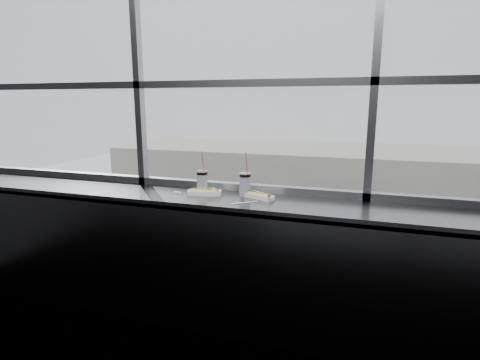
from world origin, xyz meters
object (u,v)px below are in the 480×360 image
(car_near_a, at_px, (113,283))
(car_near_c, at_px, (326,321))
(loose_straw, at_px, (244,203))
(tree_left, at_px, (250,215))
(pedestrian_b, at_px, (326,244))
(car_near_d, at_px, (463,343))
(pedestrian_d, at_px, (441,258))
(hotdog_tray_right, at_px, (259,196))
(wrapper, at_px, (178,192))
(car_far_a, at_px, (195,245))
(car_near_b, at_px, (244,308))
(soda_cup_left, at_px, (202,181))
(hotdog_tray_left, at_px, (204,192))
(tree_center, at_px, (346,217))
(soda_cup_right, at_px, (245,183))
(car_far_b, at_px, (354,265))

(car_near_a, bearing_deg, car_near_c, -84.64)
(loose_straw, distance_m, tree_left, 31.01)
(car_near_a, distance_m, pedestrian_b, 17.28)
(car_near_d, relative_size, pedestrian_d, 2.97)
(hotdog_tray_right, relative_size, car_near_c, 0.04)
(car_near_a, xyz_separation_m, pedestrian_b, (12.66, 11.75, -0.21))
(loose_straw, relative_size, wrapper, 2.45)
(car_far_a, relative_size, car_near_b, 1.01)
(soda_cup_left, xyz_separation_m, pedestrian_b, (-1.09, 27.94, -11.21))
(car_near_b, distance_m, tree_left, 12.56)
(hotdog_tray_left, distance_m, tree_center, 29.55)
(soda_cup_right, bearing_deg, tree_center, 89.92)
(soda_cup_right, bearing_deg, hotdog_tray_right, -20.77)
(pedestrian_b, bearing_deg, car_far_a, 19.84)
(car_near_b, bearing_deg, hotdog_tray_left, -167.39)
(car_near_c, distance_m, pedestrian_d, 13.41)
(hotdog_tray_right, xyz_separation_m, loose_straw, (-0.08, -0.17, -0.02))
(hotdog_tray_right, xyz_separation_m, car_far_a, (-11.99, 24.23, -11.07))
(car_near_d, xyz_separation_m, car_near_b, (-11.36, 0.00, -0.15))
(hotdog_tray_left, bearing_deg, soda_cup_right, -0.11)
(tree_left, bearing_deg, car_near_c, -56.51)
(pedestrian_d, bearing_deg, car_near_b, -48.00)
(soda_cup_right, height_order, car_near_b, soda_cup_right)
(pedestrian_b, height_order, tree_center, tree_center)
(tree_left, bearing_deg, hotdog_tray_right, -73.39)
(wrapper, relative_size, car_near_d, 0.01)
(loose_straw, relative_size, car_far_b, 0.04)
(hotdog_tray_left, height_order, wrapper, hotdog_tray_left)
(car_near_d, xyz_separation_m, tree_left, (-14.57, 12.00, 1.69))
(car_far_b, height_order, car_near_a, car_near_a)
(car_near_b, bearing_deg, soda_cup_right, -166.26)
(hotdog_tray_right, height_order, tree_left, hotdog_tray_right)
(wrapper, relative_size, pedestrian_d, 0.04)
(car_near_d, relative_size, car_near_b, 1.15)
(soda_cup_left, bearing_deg, hotdog_tray_right, -4.65)
(soda_cup_left, height_order, loose_straw, soda_cup_left)
(hotdog_tray_right, distance_m, tree_left, 30.88)
(tree_left, height_order, tree_center, tree_center)
(car_near_d, xyz_separation_m, pedestrian_d, (0.93, 11.07, -0.01))
(tree_center, bearing_deg, pedestrian_d, -7.36)
(car_near_c, relative_size, car_near_d, 0.92)
(car_near_c, bearing_deg, tree_center, 2.94)
(hotdog_tray_right, relative_size, soda_cup_left, 0.72)
(car_near_b, distance_m, tree_center, 13.28)
(car_far_a, relative_size, pedestrian_b, 3.13)
(loose_straw, distance_m, car_far_a, 29.32)
(wrapper, height_order, tree_left, wrapper)
(hotdog_tray_left, distance_m, tree_left, 30.78)
(car_near_a, relative_size, car_near_b, 1.16)
(pedestrian_d, bearing_deg, car_near_c, -34.34)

